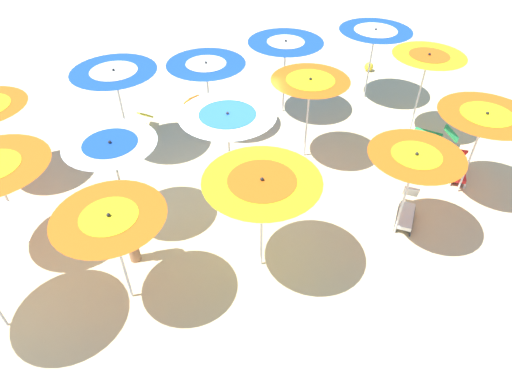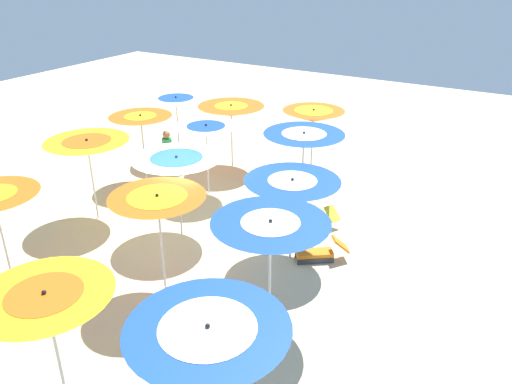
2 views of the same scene
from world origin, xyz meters
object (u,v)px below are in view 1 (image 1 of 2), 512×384
(beach_umbrella_6, at_px, (310,87))
(lounger_2, at_px, (458,169))
(beach_umbrella_10, at_px, (485,120))
(lounger_1, at_px, (432,135))
(beach_umbrella_0, at_px, (375,35))
(beach_umbrella_5, at_px, (428,61))
(beach_ball, at_px, (369,67))
(lounger_0, at_px, (138,128))
(beach_umbrella_12, at_px, (262,188))
(beach_umbrella_1, at_px, (285,48))
(beach_umbrella_8, at_px, (112,150))
(lounger_4, at_px, (202,111))
(lounger_3, at_px, (406,212))
(beach_umbrella_11, at_px, (414,163))
(beach_umbrella_3, at_px, (115,76))
(beachgoer_0, at_px, (127,226))
(beach_umbrella_13, at_px, (111,223))
(beach_umbrella_2, at_px, (206,69))
(beach_umbrella_7, at_px, (228,121))

(beach_umbrella_6, xyz_separation_m, lounger_2, (-1.37, -3.91, -1.93))
(beach_umbrella_10, xyz_separation_m, lounger_1, (2.34, -0.26, -1.92))
(beach_umbrella_0, bearing_deg, beach_umbrella_5, -162.54)
(beach_umbrella_5, bearing_deg, lounger_2, -168.98)
(beach_umbrella_5, xyz_separation_m, beach_ball, (4.30, -0.01, -2.12))
(lounger_0, bearing_deg, beach_umbrella_10, 93.85)
(beach_umbrella_10, bearing_deg, beach_umbrella_5, 3.81)
(beach_umbrella_0, xyz_separation_m, beach_umbrella_12, (-7.11, 4.43, -0.01))
(beach_umbrella_1, xyz_separation_m, beach_ball, (2.65, -3.72, -1.99))
(lounger_0, height_order, lounger_1, lounger_1)
(beach_umbrella_8, relative_size, lounger_4, 1.78)
(beach_umbrella_8, distance_m, lounger_3, 6.91)
(beach_umbrella_1, relative_size, beach_umbrella_11, 1.05)
(lounger_3, bearing_deg, lounger_4, -110.69)
(beach_umbrella_3, relative_size, beach_umbrella_8, 1.09)
(beach_umbrella_3, relative_size, beachgoer_0, 1.30)
(beach_umbrella_13, height_order, lounger_0, beach_umbrella_13)
(lounger_4, bearing_deg, beach_umbrella_11, 0.70)
(beach_umbrella_5, distance_m, lounger_3, 4.54)
(lounger_2, height_order, lounger_3, lounger_3)
(beach_umbrella_3, bearing_deg, beach_umbrella_5, -90.35)
(beach_umbrella_0, height_order, beach_umbrella_12, beach_umbrella_12)
(beach_umbrella_6, height_order, lounger_0, beach_umbrella_6)
(beach_umbrella_3, bearing_deg, beachgoer_0, -172.32)
(beach_umbrella_12, xyz_separation_m, lounger_4, (6.35, 1.19, -1.93))
(beach_ball, bearing_deg, beach_umbrella_0, 159.19)
(beach_ball, bearing_deg, lounger_4, 113.18)
(lounger_0, bearing_deg, lounger_1, 108.57)
(beach_umbrella_13, bearing_deg, beach_umbrella_12, -78.21)
(beach_umbrella_5, xyz_separation_m, beach_umbrella_8, (-3.04, 8.17, -0.26))
(beach_umbrella_5, xyz_separation_m, beachgoer_0, (-4.36, 7.88, -1.28))
(beach_umbrella_5, distance_m, beach_umbrella_13, 9.51)
(beach_umbrella_2, height_order, beach_umbrella_6, beach_umbrella_6)
(beach_umbrella_3, bearing_deg, lounger_4, -54.40)
(beach_umbrella_10, height_order, beachgoer_0, beach_umbrella_10)
(beach_umbrella_3, distance_m, lounger_2, 9.43)
(beach_umbrella_5, height_order, beach_umbrella_8, beach_umbrella_5)
(beach_umbrella_7, bearing_deg, beach_umbrella_1, -27.23)
(beachgoer_0, bearing_deg, lounger_2, -168.55)
(beach_umbrella_11, distance_m, lounger_0, 8.24)
(beach_umbrella_11, bearing_deg, lounger_4, 37.50)
(beach_umbrella_2, relative_size, beach_umbrella_3, 0.92)
(beach_umbrella_12, bearing_deg, lounger_0, 29.56)
(beach_umbrella_5, height_order, beach_ball, beach_umbrella_5)
(beach_umbrella_11, distance_m, beach_umbrella_12, 3.27)
(lounger_2, bearing_deg, beach_umbrella_13, -47.53)
(beach_umbrella_8, distance_m, lounger_0, 4.21)
(beach_umbrella_2, xyz_separation_m, lounger_3, (-4.65, -4.55, -1.71))
(beach_umbrella_2, height_order, beachgoer_0, beach_umbrella_2)
(lounger_2, bearing_deg, beach_umbrella_3, -82.45)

